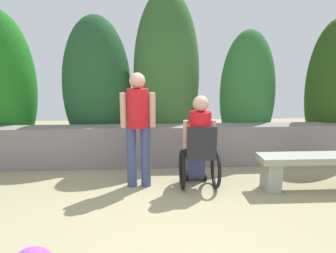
% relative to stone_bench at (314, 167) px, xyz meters
% --- Properties ---
extents(ground_plane, '(12.94, 12.94, 0.00)m').
position_rel_stone_bench_xyz_m(ground_plane, '(-2.05, -1.01, -0.34)').
color(ground_plane, '#998E6A').
extents(stone_retaining_wall, '(7.40, 0.39, 0.70)m').
position_rel_stone_bench_xyz_m(stone_retaining_wall, '(-2.05, 1.18, 0.01)').
color(stone_retaining_wall, gray).
rests_on(stone_retaining_wall, ground).
extents(hedge_backdrop, '(7.33, 1.06, 3.04)m').
position_rel_stone_bench_xyz_m(hedge_backdrop, '(-2.35, 1.72, 1.01)').
color(hedge_backdrop, '#1D6D1D').
rests_on(hedge_backdrop, ground).
extents(stone_bench, '(1.58, 0.37, 0.51)m').
position_rel_stone_bench_xyz_m(stone_bench, '(0.00, 0.00, 0.00)').
color(stone_bench, gray).
rests_on(stone_bench, ground).
extents(person_in_wheelchair, '(0.53, 0.66, 1.33)m').
position_rel_stone_bench_xyz_m(person_in_wheelchair, '(-1.61, 0.18, 0.29)').
color(person_in_wheelchair, black).
rests_on(person_in_wheelchair, ground).
extents(person_standing_companion, '(0.49, 0.30, 1.63)m').
position_rel_stone_bench_xyz_m(person_standing_companion, '(-2.46, 0.26, 0.61)').
color(person_standing_companion, '#3B446E').
rests_on(person_standing_companion, ground).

